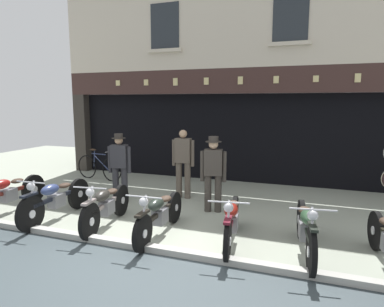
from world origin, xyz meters
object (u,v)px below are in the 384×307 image
Objects in this scene: leaning_bicycle at (99,167)px; salesman_right at (213,171)px; motorcycle_far_left at (8,193)px; advert_board_near at (165,120)px; motorcycle_left at (56,198)px; salesman_left at (120,164)px; advert_board_far at (130,117)px; motorcycle_center_left at (106,205)px; motorcycle_center at (160,214)px; motorcycle_right at (306,228)px; shopkeeper_center at (183,161)px; motorcycle_center_right at (232,220)px.

salesman_right is at bearing 74.77° from leaning_bicycle.
motorcycle_far_left is 5.10m from advert_board_near.
salesman_left is at bearing -111.34° from motorcycle_left.
motorcycle_left is 1.95× the size of advert_board_far.
motorcycle_center is (1.15, -0.07, -0.01)m from motorcycle_center_left.
advert_board_far is at bearing -47.00° from motorcycle_right.
motorcycle_center_left is at bearing 101.28° from salesman_left.
motorcycle_center_left is 5.30m from advert_board_far.
advert_board_far is (0.31, 4.66, 1.42)m from motorcycle_far_left.
shopkeeper_center reaches higher than motorcycle_left.
motorcycle_left is 3.27m from salesman_right.
salesman_right reaches higher than motorcycle_right.
shopkeeper_center is at bearing -145.93° from motorcycle_far_left.
motorcycle_center_left is 2.32m from salesman_right.
motorcycle_center_right is at bearing 177.63° from motorcycle_far_left.
shopkeeper_center reaches higher than leaning_bicycle.
motorcycle_center_left is 1.13× the size of leaning_bicycle.
motorcycle_center is at bearing 54.97° from leaning_bicycle.
motorcycle_left is 1.29× the size of salesman_right.
motorcycle_center is 5.00m from leaning_bicycle.
advert_board_near is at bearing 136.41° from leaning_bicycle.
shopkeeper_center is at bearing -46.26° from motorcycle_right.
salesman_left is 2.31m from salesman_right.
advert_board_near is at bearing -61.95° from shopkeeper_center.
salesman_left reaches higher than motorcycle_center_right.
motorcycle_left is 4.84m from advert_board_near.
motorcycle_center_left is 2.06× the size of advert_board_near.
motorcycle_right is at bearing 130.16° from salesman_right.
motorcycle_right is 1.84× the size of advert_board_far.
motorcycle_center is 1.28m from motorcycle_center_right.
advert_board_near is 0.87× the size of advert_board_far.
salesman_right is at bearing -144.59° from motorcycle_center_left.
motorcycle_far_left is 2.43m from salesman_left.
motorcycle_center is at bearing -6.00° from motorcycle_right.
salesman_left is at bearing -11.74° from salesman_right.
motorcycle_far_left is 3.92m from shopkeeper_center.
motorcycle_center is 2.49m from salesman_left.
shopkeeper_center is at bearing -131.24° from motorcycle_left.
leaning_bicycle is (-1.64, -1.30, -1.39)m from advert_board_near.
leaning_bicycle is at bearing -71.17° from motorcycle_left.
motorcycle_far_left is 6.04m from motorcycle_right.
salesman_left is (-0.67, 1.57, 0.47)m from motorcycle_center_left.
motorcycle_far_left is 2.25× the size of advert_board_near.
advert_board_near reaches higher than salesman_left.
salesman_left reaches higher than motorcycle_right.
motorcycle_far_left is 3.36m from leaning_bicycle.
advert_board_far is at bearing 171.47° from leaning_bicycle.
motorcycle_center is 1.17× the size of leaning_bicycle.
motorcycle_center is at bearing 175.25° from motorcycle_left.
motorcycle_far_left is 1.09× the size of motorcycle_center_left.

